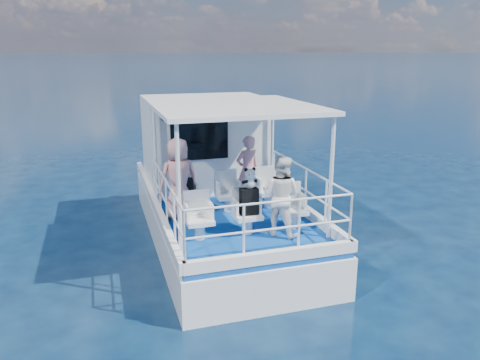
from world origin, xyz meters
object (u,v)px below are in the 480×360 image
object	(u,v)px
passenger_stbd_aft	(281,196)
panda	(250,178)
passenger_port_fwd	(179,179)
backpack_center	(249,201)

from	to	relation	value
passenger_stbd_aft	panda	xyz separation A→B (m)	(-0.51, 0.23, 0.31)
passenger_port_fwd	backpack_center	world-z (taller)	passenger_port_fwd
passenger_port_fwd	backpack_center	size ratio (longest dim) A/B	3.35
passenger_stbd_aft	panda	distance (m)	0.64
passenger_stbd_aft	backpack_center	world-z (taller)	passenger_stbd_aft
passenger_stbd_aft	backpack_center	xyz separation A→B (m)	(-0.53, 0.21, -0.12)
backpack_center	panda	size ratio (longest dim) A/B	1.27
panda	backpack_center	bearing A→B (deg)	-134.38
passenger_port_fwd	panda	xyz separation A→B (m)	(1.09, -1.22, 0.24)
passenger_stbd_aft	passenger_port_fwd	bearing A→B (deg)	0.40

